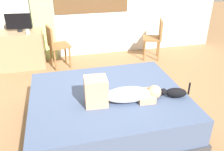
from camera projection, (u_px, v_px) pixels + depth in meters
name	position (u px, v px, depth m)	size (l,w,h in m)	color
ground_plane	(109.00, 120.00, 3.34)	(16.00, 16.00, 0.00)	olive
bed	(108.00, 110.00, 3.14)	(2.01, 1.69, 0.49)	#38383D
person_lying	(120.00, 93.00, 2.82)	(0.94, 0.31, 0.34)	silver
cat	(175.00, 93.00, 2.92)	(0.35, 0.18, 0.21)	black
desk	(21.00, 49.00, 4.79)	(0.90, 0.56, 0.74)	#997A56
tv_monitor	(19.00, 22.00, 4.55)	(0.48, 0.10, 0.35)	black
cup	(28.00, 32.00, 4.45)	(0.07, 0.07, 0.09)	white
chair_by_desk	(56.00, 44.00, 4.69)	(0.46, 0.46, 0.86)	brown
chair_spare	(155.00, 36.00, 5.12)	(0.49, 0.49, 0.86)	brown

